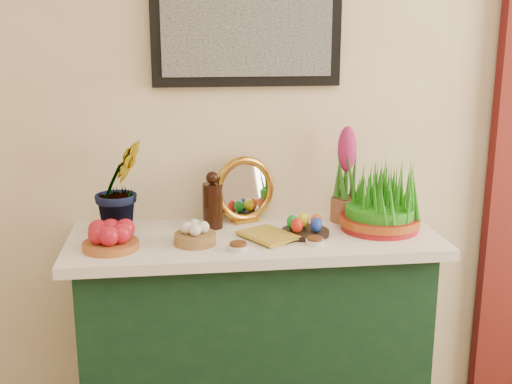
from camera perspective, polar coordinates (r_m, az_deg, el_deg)
sideboard at (r=2.63m, az=-0.14°, el=-13.49°), size 1.30×0.45×0.85m
tablecloth at (r=2.45m, az=-0.15°, el=-4.25°), size 1.40×0.55×0.04m
hyacinth_green at (r=2.46m, az=-12.06°, el=1.75°), size 0.31×0.31×0.48m
apple_bowl at (r=2.33m, az=-12.81°, el=-3.99°), size 0.25×0.25×0.10m
garlic_basket at (r=2.34m, az=-5.44°, el=-3.80°), size 0.20×0.20×0.09m
vinegar_cruet at (r=2.51m, az=-3.88°, el=-1.00°), size 0.08×0.08×0.23m
mirror at (r=2.58m, az=-1.03°, el=0.16°), size 0.27×0.15×0.27m
book at (r=2.35m, az=-0.37°, el=-4.22°), size 0.22×0.25×0.03m
spice_dish_left at (r=2.27m, az=-1.59°, el=-4.88°), size 0.07×0.07×0.03m
spice_dish_right at (r=2.34m, az=5.27°, el=-4.36°), size 0.07×0.07×0.03m
egg_plate at (r=2.44m, az=4.38°, el=-3.19°), size 0.22×0.22×0.08m
hyacinth_pink at (r=2.60m, az=8.01°, el=1.14°), size 0.12×0.12×0.39m
wheatgrass_sabzeh at (r=2.52m, az=11.00°, el=-0.85°), size 0.31×0.31×0.25m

